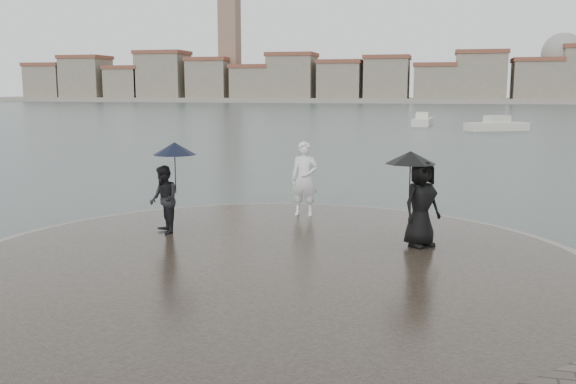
# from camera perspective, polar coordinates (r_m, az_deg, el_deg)

# --- Properties ---
(ground) EXTENTS (400.00, 400.00, 0.00)m
(ground) POSITION_cam_1_polar(r_m,az_deg,el_deg) (9.24, -7.33, -13.60)
(ground) COLOR #2B3835
(ground) RESTS_ON ground
(kerb_ring) EXTENTS (12.50, 12.50, 0.32)m
(kerb_ring) POSITION_cam_1_polar(r_m,az_deg,el_deg) (12.33, -1.45, -6.87)
(kerb_ring) COLOR gray
(kerb_ring) RESTS_ON ground
(quay_tip) EXTENTS (11.90, 11.90, 0.36)m
(quay_tip) POSITION_cam_1_polar(r_m,az_deg,el_deg) (12.32, -1.45, -6.77)
(quay_tip) COLOR #2D261E
(quay_tip) RESTS_ON ground
(statue) EXTENTS (0.72, 0.50, 1.89)m
(statue) POSITION_cam_1_polar(r_m,az_deg,el_deg) (16.29, 1.46, 1.19)
(statue) COLOR white
(statue) RESTS_ON quay_tip
(visitor_left) EXTENTS (1.19, 1.05, 2.04)m
(visitor_left) POSITION_cam_1_polar(r_m,az_deg,el_deg) (14.50, -10.72, 0.61)
(visitor_left) COLOR black
(visitor_left) RESTS_ON quay_tip
(visitor_right) EXTENTS (1.28, 1.14, 1.95)m
(visitor_right) POSITION_cam_1_polar(r_m,az_deg,el_deg) (13.33, 11.54, -0.01)
(visitor_right) COLOR black
(visitor_right) RESTS_ON quay_tip
(far_skyline) EXTENTS (260.00, 20.00, 37.00)m
(far_skyline) POSITION_cam_1_polar(r_m,az_deg,el_deg) (168.91, 10.76, 9.68)
(far_skyline) COLOR gray
(far_skyline) RESTS_ON ground
(boats) EXTENTS (10.23, 11.42, 1.50)m
(boats) POSITION_cam_1_polar(r_m,az_deg,el_deg) (61.47, 14.81, 5.88)
(boats) COLOR beige
(boats) RESTS_ON ground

